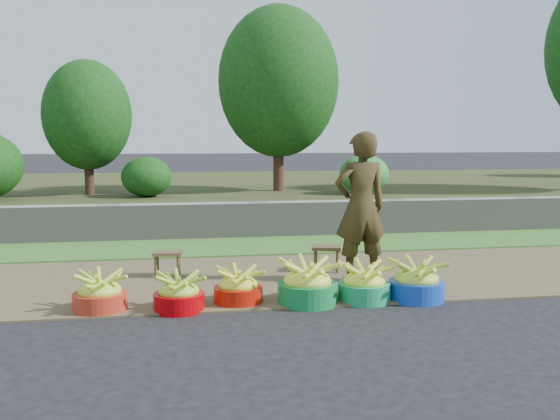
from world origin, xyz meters
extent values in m
plane|color=black|center=(0.00, 0.00, 0.00)|extent=(120.00, 120.00, 0.00)
cube|color=brown|center=(0.00, 1.25, 0.01)|extent=(80.00, 2.50, 0.02)
cube|color=#3F7628|center=(0.00, 3.25, 0.02)|extent=(80.00, 1.50, 0.04)
cube|color=gray|center=(0.00, 4.10, 0.28)|extent=(80.00, 0.35, 0.55)
cube|color=#353B1A|center=(0.00, 9.00, 0.25)|extent=(80.00, 10.00, 0.50)
cylinder|color=#3B2217|center=(0.78, 6.77, 1.21)|extent=(0.21, 0.21, 1.42)
ellipsoid|color=#164713|center=(0.78, 6.77, 2.62)|extent=(2.34, 2.34, 2.92)
cylinder|color=#3B2217|center=(-2.78, 6.46, 0.99)|extent=(0.17, 0.17, 0.97)
ellipsoid|color=#164713|center=(-2.78, 6.46, 1.95)|extent=(1.58, 1.58, 1.98)
ellipsoid|color=#2E7D2E|center=(2.22, 5.79, 0.87)|extent=(0.92, 0.92, 0.73)
ellipsoid|color=#164713|center=(-1.73, 5.88, 0.85)|extent=(0.88, 0.88, 0.71)
cylinder|color=#B42F1B|center=(-1.94, 0.24, 0.09)|extent=(0.48, 0.48, 0.17)
ellipsoid|color=#C2E43A|center=(-1.94, 0.24, 0.22)|extent=(0.42, 0.42, 0.27)
cylinder|color=#AF0107|center=(-1.25, 0.14, 0.08)|extent=(0.45, 0.45, 0.16)
ellipsoid|color=#A9D432|center=(-1.25, 0.14, 0.21)|extent=(0.40, 0.40, 0.26)
cylinder|color=#AC1607|center=(-0.71, 0.29, 0.08)|extent=(0.45, 0.45, 0.16)
ellipsoid|color=#D6E238|center=(-0.71, 0.29, 0.21)|extent=(0.40, 0.40, 0.26)
cylinder|color=#137D38|center=(-0.07, 0.18, 0.10)|extent=(0.55, 0.55, 0.20)
ellipsoid|color=#E4FF43|center=(-0.07, 0.18, 0.25)|extent=(0.49, 0.49, 0.32)
cylinder|color=#1D935A|center=(0.47, 0.18, 0.09)|extent=(0.49, 0.49, 0.18)
ellipsoid|color=#EFF63E|center=(0.47, 0.18, 0.23)|extent=(0.43, 0.43, 0.28)
cylinder|color=#1441B6|center=(0.97, 0.14, 0.09)|extent=(0.52, 0.52, 0.19)
ellipsoid|color=#B8D73C|center=(0.97, 0.14, 0.24)|extent=(0.46, 0.46, 0.30)
cube|color=brown|center=(-1.35, 1.50, 0.28)|extent=(0.33, 0.27, 0.04)
cylinder|color=brown|center=(-1.48, 1.42, 0.14)|extent=(0.03, 0.03, 0.24)
cylinder|color=brown|center=(-1.24, 1.40, 0.14)|extent=(0.03, 0.03, 0.24)
cylinder|color=brown|center=(-1.46, 1.59, 0.14)|extent=(0.03, 0.03, 0.24)
cylinder|color=brown|center=(-1.23, 1.57, 0.14)|extent=(0.03, 0.03, 0.24)
cube|color=brown|center=(0.43, 1.46, 0.29)|extent=(0.38, 0.33, 0.04)
cylinder|color=brown|center=(0.29, 1.41, 0.15)|extent=(0.03, 0.03, 0.25)
cylinder|color=brown|center=(0.53, 1.35, 0.15)|extent=(0.03, 0.03, 0.25)
cylinder|color=brown|center=(0.33, 1.58, 0.15)|extent=(0.03, 0.03, 0.25)
cylinder|color=brown|center=(0.57, 1.51, 0.15)|extent=(0.03, 0.03, 0.25)
imported|color=black|center=(0.66, 0.92, 0.81)|extent=(0.61, 0.44, 1.58)
camera|label=1|loc=(-1.29, -5.33, 1.52)|focal=40.00mm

